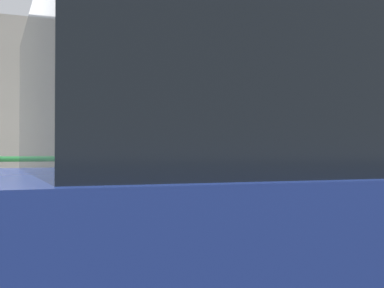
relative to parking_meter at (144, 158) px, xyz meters
name	(u,v)px	position (x,y,z in m)	size (l,w,h in m)	color
sidewalk_curb	(95,276)	(-0.27, 0.68, -1.12)	(36.00, 2.43, 0.15)	#ADA8A0
parking_meter	(144,158)	(0.00, 0.00, 0.00)	(0.16, 0.17, 1.47)	slate
pedestrian_at_meter	(205,172)	(0.66, 0.24, -0.14)	(0.58, 0.54, 1.61)	black
parked_hatchback_blue	(305,218)	(0.20, -2.02, -0.28)	(4.01, 1.78, 1.81)	navy
background_railing	(77,182)	(-0.27, 1.77, -0.30)	(24.06, 0.06, 1.05)	#1E602D
backdrop_wall	(57,130)	(-0.27, 3.50, 0.38)	(32.00, 0.50, 3.14)	gray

